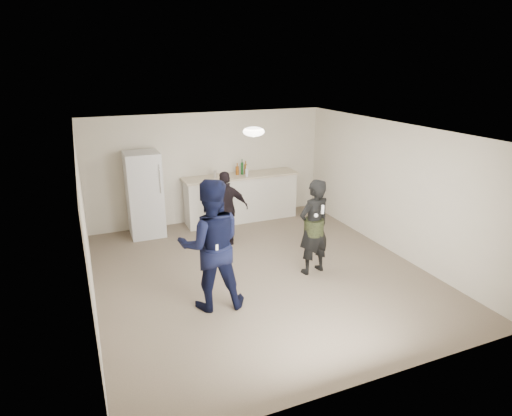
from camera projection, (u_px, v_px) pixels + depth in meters
name	position (u px, v px, depth m)	size (l,w,h in m)	color
floor	(260.00, 273.00, 7.57)	(6.00, 6.00, 0.00)	#6B5B4C
ceiling	(261.00, 131.00, 6.76)	(6.00, 6.00, 0.00)	silver
wall_back	(209.00, 168.00, 9.79)	(6.00, 6.00, 0.00)	beige
wall_front	(371.00, 288.00, 4.54)	(6.00, 6.00, 0.00)	beige
wall_left	(86.00, 229.00, 6.17)	(6.00, 6.00, 0.00)	beige
wall_right	(393.00, 188.00, 8.17)	(6.00, 6.00, 0.00)	beige
counter	(241.00, 199.00, 9.97)	(2.60, 0.56, 1.05)	beige
counter_top	(241.00, 176.00, 9.79)	(2.68, 0.64, 0.04)	beige
fridge	(144.00, 194.00, 8.99)	(0.70, 0.70, 1.80)	silver
fridge_handle	(160.00, 179.00, 8.64)	(0.02, 0.02, 0.60)	silver
ceiling_dome	(254.00, 132.00, 7.04)	(0.36, 0.36, 0.16)	white
shaker	(215.00, 174.00, 9.54)	(0.08, 0.08, 0.17)	silver
man	(211.00, 245.00, 6.25)	(0.97, 0.76, 2.00)	#0E143B
woman	(314.00, 227.00, 7.34)	(0.62, 0.41, 1.70)	black
camo_shorts	(314.00, 227.00, 7.34)	(0.34, 0.34, 0.28)	#2F3B1A
spectator	(226.00, 209.00, 8.54)	(0.89, 0.37, 1.52)	black
remote_man	(217.00, 249.00, 5.99)	(0.04, 0.04, 0.15)	white
nunchuk_man	(224.00, 251.00, 6.08)	(0.07, 0.07, 0.07)	silver
remote_woman	(323.00, 209.00, 6.99)	(0.04, 0.04, 0.15)	white
nunchuk_woman	(316.00, 215.00, 7.02)	(0.07, 0.07, 0.07)	silver
bottle_cluster	(243.00, 170.00, 9.78)	(0.29, 0.29, 0.28)	silver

